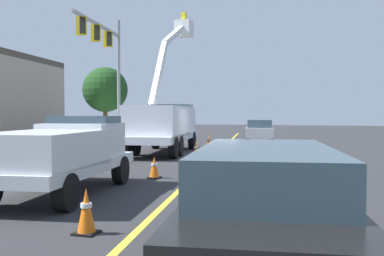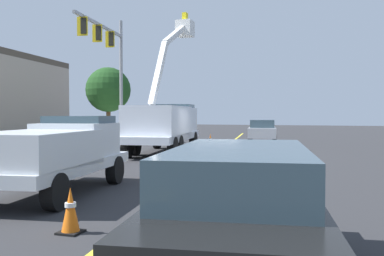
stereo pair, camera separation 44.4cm
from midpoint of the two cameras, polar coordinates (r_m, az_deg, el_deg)
The scene contains 13 objects.
ground at distance 21.81m, azimuth 2.58°, elevation -3.68°, with size 120.00×120.00×0.00m, color #2D2D30.
sidewalk_far_side at distance 24.08m, azimuth -17.06°, elevation -3.09°, with size 60.00×3.60×0.12m, color #B2ADA3.
lane_centre_stripe at distance 21.81m, azimuth 2.58°, elevation -3.67°, with size 50.00×0.16×0.01m, color yellow.
utility_bucket_truck at distance 23.13m, azimuth -4.27°, elevation 0.70°, with size 8.47×3.63×7.92m.
service_pickup_truck at distance 11.70m, azimuth -17.99°, elevation -3.11°, with size 5.84×2.87×2.06m.
passing_minivan at distance 31.38m, azimuth 8.65°, elevation -0.21°, with size 5.02×2.56×1.69m.
trailing_sedan at distance 5.59m, azimuth 7.60°, elevation -9.99°, with size 5.02×2.56×1.69m.
traffic_cone_leading at distance 7.92m, azimuth -15.59°, elevation -10.70°, with size 0.40×0.40×0.82m.
traffic_cone_mid_front at distance 14.13m, azimuth -5.98°, elevation -5.28°, with size 0.40×0.40×0.73m.
traffic_cone_mid_rear at distance 20.21m, azimuth -0.13°, elevation -2.93°, with size 0.40×0.40×0.85m.
traffic_cone_trailing at distance 26.96m, azimuth 1.78°, elevation -1.69°, with size 0.40×0.40×0.87m.
traffic_signal_mast at distance 27.25m, azimuth -11.76°, elevation 9.60°, with size 7.12×1.25×8.38m.
street_tree_right at distance 32.01m, azimuth -11.96°, elevation 5.03°, with size 3.30×3.30×5.56m.
Camera 1 is at (-21.09, -5.18, 2.12)m, focal length 39.75 mm.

